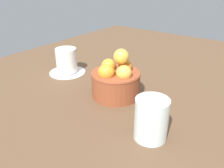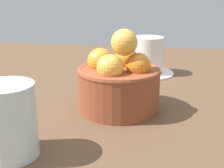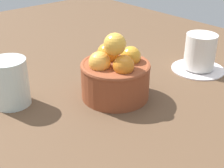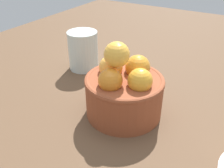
% 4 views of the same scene
% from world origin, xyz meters
% --- Properties ---
extents(ground_plane, '(1.59, 1.15, 0.05)m').
position_xyz_m(ground_plane, '(0.00, 0.00, -0.02)').
color(ground_plane, brown).
extents(terracotta_bowl, '(0.14, 0.14, 0.14)m').
position_xyz_m(terracotta_bowl, '(-0.00, -0.00, 0.05)').
color(terracotta_bowl, brown).
rests_on(terracotta_bowl, ground_plane).
extents(coffee_cup, '(0.12, 0.12, 0.09)m').
position_xyz_m(coffee_cup, '(0.03, 0.23, 0.04)').
color(coffee_cup, white).
rests_on(coffee_cup, ground_plane).
extents(water_glass, '(0.07, 0.07, 0.09)m').
position_xyz_m(water_glass, '(-0.11, -0.17, 0.05)').
color(water_glass, silver).
rests_on(water_glass, ground_plane).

